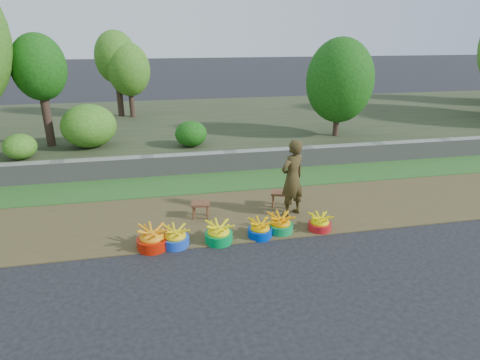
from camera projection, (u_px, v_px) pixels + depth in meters
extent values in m
plane|color=black|center=(270.00, 241.00, 7.37)|extent=(120.00, 120.00, 0.00)
cube|color=#4C4225|center=(254.00, 212.00, 8.52)|extent=(80.00, 2.50, 0.02)
cube|color=#2C5F22|center=(236.00, 180.00, 10.35)|extent=(80.00, 1.50, 0.04)
cube|color=gray|center=(230.00, 161.00, 11.05)|extent=(80.00, 0.35, 0.55)
cube|color=#323B22|center=(208.00, 125.00, 15.56)|extent=(80.00, 10.00, 0.50)
cylinder|color=#37261D|center=(336.00, 118.00, 12.72)|extent=(0.18, 0.18, 1.11)
ellipsoid|color=#175410|center=(340.00, 81.00, 12.31)|extent=(2.06, 2.06, 2.58)
cylinder|color=#37261D|center=(47.00, 115.00, 11.45)|extent=(0.24, 0.24, 1.79)
ellipsoid|color=#175410|center=(39.00, 67.00, 10.99)|extent=(1.45, 1.45, 1.82)
cylinder|color=#37261D|center=(131.00, 100.00, 15.60)|extent=(0.20, 0.20, 1.33)
ellipsoid|color=#3F7C1E|center=(129.00, 69.00, 15.21)|extent=(1.60, 1.60, 2.00)
cylinder|color=#37261D|center=(119.00, 93.00, 15.72)|extent=(0.24, 0.24, 1.77)
ellipsoid|color=#3F7C1E|center=(116.00, 57.00, 15.25)|extent=(1.59, 1.59, 1.98)
ellipsoid|color=#3F7C1E|center=(20.00, 147.00, 10.38)|extent=(0.83, 0.83, 0.66)
ellipsoid|color=#3F7C1E|center=(89.00, 126.00, 11.43)|extent=(1.53, 1.53, 1.22)
ellipsoid|color=#175410|center=(191.00, 134.00, 11.57)|extent=(0.92, 0.92, 0.74)
cylinder|color=#B81905|center=(153.00, 243.00, 7.09)|extent=(0.55, 0.55, 0.20)
ellipsoid|color=orange|center=(152.00, 235.00, 7.04)|extent=(0.48, 0.48, 0.31)
cylinder|color=blue|center=(176.00, 241.00, 7.18)|extent=(0.49, 0.49, 0.18)
ellipsoid|color=yellow|center=(175.00, 234.00, 7.13)|extent=(0.43, 0.43, 0.28)
cylinder|color=#008338|center=(219.00, 237.00, 7.31)|extent=(0.51, 0.51, 0.18)
ellipsoid|color=yellow|center=(219.00, 230.00, 7.26)|extent=(0.45, 0.45, 0.29)
cylinder|color=#0033B9|center=(260.00, 233.00, 7.49)|extent=(0.46, 0.46, 0.17)
ellipsoid|color=#F5A700|center=(260.00, 227.00, 7.45)|extent=(0.40, 0.40, 0.26)
cylinder|color=#0C8641|center=(280.00, 228.00, 7.67)|extent=(0.49, 0.49, 0.18)
ellipsoid|color=#FF9100|center=(280.00, 221.00, 7.62)|extent=(0.43, 0.43, 0.28)
cylinder|color=#B2151A|center=(320.00, 226.00, 7.74)|extent=(0.44, 0.44, 0.16)
ellipsoid|color=#FFD400|center=(320.00, 221.00, 7.70)|extent=(0.39, 0.39, 0.25)
cube|color=brown|center=(201.00, 204.00, 8.16)|extent=(0.42, 0.35, 0.04)
cylinder|color=brown|center=(193.00, 213.00, 8.12)|extent=(0.04, 0.04, 0.28)
cylinder|color=brown|center=(207.00, 213.00, 8.13)|extent=(0.04, 0.04, 0.28)
cylinder|color=brown|center=(194.00, 209.00, 8.31)|extent=(0.04, 0.04, 0.28)
cylinder|color=brown|center=(208.00, 209.00, 8.31)|extent=(0.04, 0.04, 0.28)
cube|color=brown|center=(280.00, 193.00, 8.69)|extent=(0.45, 0.40, 0.04)
cylinder|color=brown|center=(273.00, 202.00, 8.68)|extent=(0.04, 0.04, 0.29)
cylinder|color=brown|center=(286.00, 202.00, 8.64)|extent=(0.04, 0.04, 0.29)
cylinder|color=brown|center=(273.00, 198.00, 8.86)|extent=(0.04, 0.04, 0.29)
cylinder|color=brown|center=(286.00, 199.00, 8.83)|extent=(0.04, 0.04, 0.29)
imported|color=black|center=(292.00, 178.00, 8.14)|extent=(0.70, 0.60, 1.61)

